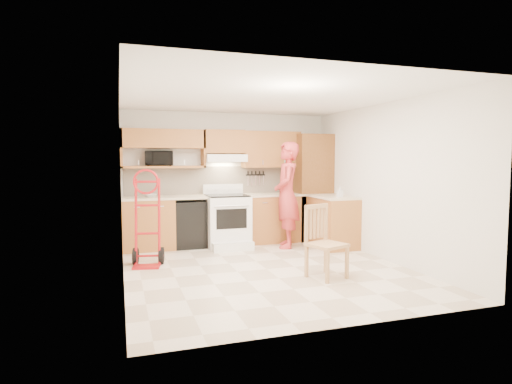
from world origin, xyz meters
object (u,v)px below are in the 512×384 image
hand_truck (147,223)px  dining_chair (327,242)px  person (287,195)px  microwave (159,158)px  range (228,216)px

hand_truck → dining_chair: bearing=-19.6°
person → microwave: bearing=-89.2°
hand_truck → dining_chair: size_ratio=1.33×
range → microwave: bearing=161.9°
microwave → dining_chair: microwave is taller
person → hand_truck: 2.61m
microwave → range: microwave is taller
microwave → dining_chair: 3.56m
range → dining_chair: (0.78, -2.37, -0.07)m
microwave → person: (2.19, -0.74, -0.66)m
person → dining_chair: (-0.24, -2.02, -0.47)m
microwave → hand_truck: size_ratio=0.37×
person → dining_chair: bearing=12.6°
hand_truck → range: bearing=44.9°
microwave → dining_chair: bearing=-46.8°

